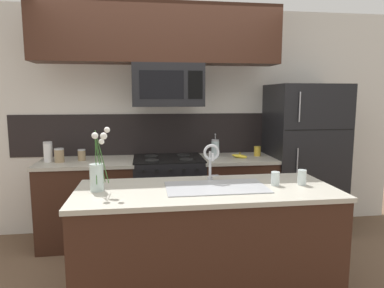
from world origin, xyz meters
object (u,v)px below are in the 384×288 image
(banana_bunch, at_px, (240,156))
(flower_vase, at_px, (97,174))
(french_press, at_px, (215,148))
(storage_jar_medium, at_px, (59,155))
(spare_glass, at_px, (302,177))
(microwave, at_px, (168,85))
(storage_jar_tall, at_px, (48,152))
(coffee_tin, at_px, (257,151))
(storage_jar_short, at_px, (82,155))
(sink_faucet, at_px, (211,157))
(refrigerator, at_px, (303,159))
(stove_range, at_px, (169,198))
(drinking_glass, at_px, (275,179))

(banana_bunch, relative_size, flower_vase, 0.40)
(french_press, bearing_deg, storage_jar_medium, -176.66)
(spare_glass, relative_size, flower_vase, 0.25)
(french_press, bearing_deg, microwave, -171.46)
(storage_jar_tall, distance_m, coffee_tin, 2.30)
(storage_jar_short, bearing_deg, sink_faucet, -41.76)
(spare_glass, bearing_deg, french_press, 107.58)
(banana_bunch, distance_m, flower_vase, 1.82)
(storage_jar_tall, distance_m, flower_vase, 1.39)
(refrigerator, bearing_deg, microwave, -178.52)
(stove_range, xyz_separation_m, flower_vase, (-0.60, -1.22, 0.58))
(storage_jar_short, bearing_deg, flower_vase, -75.17)
(coffee_tin, height_order, drinking_glass, coffee_tin)
(sink_faucet, bearing_deg, microwave, 105.14)
(refrigerator, relative_size, storage_jar_tall, 8.06)
(storage_jar_tall, xyz_separation_m, storage_jar_short, (0.34, 0.03, -0.05))
(microwave, xyz_separation_m, coffee_tin, (1.04, 0.07, -0.75))
(banana_bunch, relative_size, coffee_tin, 1.74)
(spare_glass, bearing_deg, coffee_tin, 86.56)
(refrigerator, xyz_separation_m, spare_glass, (-0.62, -1.28, 0.10))
(stove_range, bearing_deg, microwave, -89.84)
(storage_jar_short, xyz_separation_m, banana_bunch, (1.73, -0.09, -0.04))
(stove_range, xyz_separation_m, drinking_glass, (0.75, -1.24, 0.50))
(french_press, relative_size, drinking_glass, 2.50)
(microwave, bearing_deg, spare_glass, -52.25)
(flower_vase, bearing_deg, microwave, 63.39)
(french_press, distance_m, flower_vase, 1.71)
(french_press, bearing_deg, refrigerator, -2.20)
(storage_jar_medium, relative_size, flower_vase, 0.31)
(microwave, relative_size, spare_glass, 6.28)
(stove_range, height_order, banana_bunch, banana_bunch)
(french_press, height_order, spare_glass, french_press)
(spare_glass, bearing_deg, storage_jar_tall, 150.41)
(french_press, bearing_deg, banana_bunch, -25.02)
(coffee_tin, bearing_deg, storage_jar_tall, -178.88)
(storage_jar_tall, relative_size, french_press, 0.80)
(microwave, height_order, banana_bunch, microwave)
(storage_jar_short, bearing_deg, stove_range, -2.13)
(banana_bunch, xyz_separation_m, coffee_tin, (0.24, 0.11, 0.03))
(microwave, height_order, coffee_tin, microwave)
(drinking_glass, relative_size, spare_glass, 0.90)
(flower_vase, bearing_deg, storage_jar_tall, 118.60)
(microwave, height_order, refrigerator, microwave)
(storage_jar_medium, bearing_deg, refrigerator, 1.23)
(stove_range, xyz_separation_m, storage_jar_medium, (-1.14, -0.04, 0.52))
(sink_faucet, xyz_separation_m, spare_glass, (0.68, -0.21, -0.14))
(coffee_tin, bearing_deg, refrigerator, -3.16)
(storage_jar_short, relative_size, sink_faucet, 0.39)
(drinking_glass, bearing_deg, spare_glass, -3.47)
(coffee_tin, distance_m, drinking_glass, 1.33)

